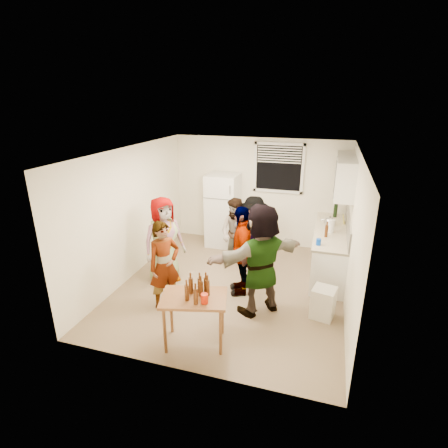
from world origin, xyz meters
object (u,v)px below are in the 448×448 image
(guest_back_left, at_px, (236,266))
(guest_grey, at_px, (166,279))
(refrigerator, at_px, (223,210))
(beer_bottle_counter, at_px, (326,237))
(wine_bottle, at_px, (335,217))
(kettle, at_px, (329,225))
(red_cup, at_px, (205,303))
(beer_bottle_table, at_px, (191,293))
(guest_black, at_px, (241,291))
(trash_bin, at_px, (323,303))
(guest_back_right, at_px, (253,264))
(blue_cup, at_px, (318,245))
(serving_table, at_px, (195,342))
(guest_stripe, at_px, (167,305))
(guest_orange, at_px, (259,310))

(guest_back_left, bearing_deg, guest_grey, -126.53)
(refrigerator, xyz_separation_m, beer_bottle_counter, (2.35, -1.14, 0.05))
(guest_grey, bearing_deg, wine_bottle, -18.36)
(kettle, distance_m, red_cup, 3.53)
(beer_bottle_table, bearing_deg, guest_black, 76.81)
(kettle, relative_size, guest_back_left, 0.17)
(guest_black, bearing_deg, beer_bottle_counter, 103.82)
(beer_bottle_counter, distance_m, red_cup, 2.93)
(guest_back_left, bearing_deg, trash_bin, -21.68)
(guest_back_right, bearing_deg, guest_back_left, -155.53)
(guest_grey, bearing_deg, blue_cup, -44.13)
(blue_cup, bearing_deg, guest_black, -160.98)
(guest_grey, xyz_separation_m, guest_black, (1.50, -0.00, 0.00))
(wine_bottle, relative_size, guest_back_left, 0.22)
(guest_back_right, relative_size, guest_black, 0.92)
(red_cup, relative_size, guest_grey, 0.08)
(beer_bottle_table, relative_size, guest_black, 0.15)
(kettle, height_order, wine_bottle, wine_bottle)
(blue_cup, relative_size, guest_grey, 0.07)
(serving_table, distance_m, red_cup, 0.79)
(beer_bottle_table, bearing_deg, wine_bottle, 62.30)
(blue_cup, xyz_separation_m, guest_black, (-1.27, -0.44, -0.90))
(red_cup, xyz_separation_m, guest_stripe, (-1.00, 0.85, -0.76))
(kettle, xyz_separation_m, beer_bottle_table, (-1.79, -3.01, -0.14))
(blue_cup, distance_m, guest_stripe, 2.82)
(guest_black, bearing_deg, blue_cup, 90.79)
(guest_orange, bearing_deg, guest_back_right, -117.44)
(beer_bottle_counter, bearing_deg, kettle, 85.61)
(refrigerator, distance_m, blue_cup, 2.73)
(kettle, height_order, serving_table, kettle)
(trash_bin, relative_size, guest_orange, 0.27)
(wine_bottle, height_order, guest_orange, wine_bottle)
(wine_bottle, distance_m, guest_orange, 2.96)
(serving_table, relative_size, guest_back_right, 0.60)
(beer_bottle_table, height_order, guest_stripe, beer_bottle_table)
(guest_grey, relative_size, guest_back_right, 1.11)
(kettle, relative_size, guest_orange, 0.13)
(refrigerator, bearing_deg, kettle, -11.52)
(kettle, height_order, guest_grey, kettle)
(kettle, height_order, guest_orange, kettle)
(guest_stripe, bearing_deg, trash_bin, -43.65)
(trash_bin, xyz_separation_m, serving_table, (-1.72, -1.19, -0.25))
(red_cup, height_order, guest_back_right, red_cup)
(beer_bottle_table, height_order, guest_grey, beer_bottle_table)
(kettle, distance_m, serving_table, 3.64)
(kettle, height_order, beer_bottle_counter, beer_bottle_counter)
(refrigerator, xyz_separation_m, beer_bottle_table, (0.61, -3.50, -0.09))
(guest_grey, bearing_deg, red_cup, -102.81)
(guest_orange, bearing_deg, trash_bin, 143.05)
(guest_black, bearing_deg, red_cup, -21.20)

